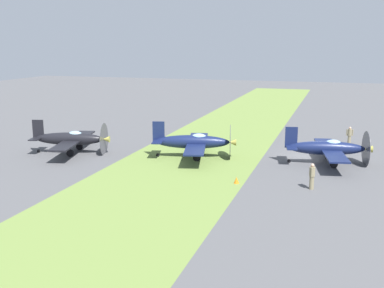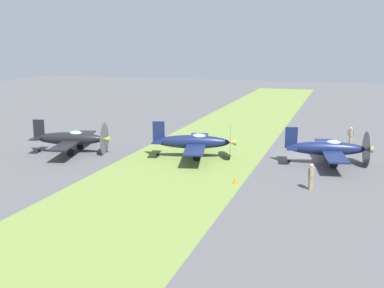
{
  "view_description": "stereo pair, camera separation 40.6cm",
  "coord_description": "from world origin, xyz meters",
  "px_view_note": "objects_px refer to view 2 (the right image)",
  "views": [
    {
      "loc": [
        39.78,
        2.06,
        9.42
      ],
      "look_at": [
        3.1,
        -9.43,
        1.18
      ],
      "focal_mm": 44.37,
      "sensor_mm": 36.0,
      "label": 1
    },
    {
      "loc": [
        39.66,
        2.45,
        9.42
      ],
      "look_at": [
        3.1,
        -9.43,
        1.18
      ],
      "focal_mm": 44.37,
      "sensor_mm": 36.0,
      "label": 2
    }
  ],
  "objects_px": {
    "airplane_lead": "(328,148)",
    "ground_crew_chief": "(311,176)",
    "airplane_trail": "(72,139)",
    "runway_marker_cone": "(235,180)",
    "airplane_wingman": "(194,142)",
    "ground_crew_mechanic": "(351,136)"
  },
  "relations": [
    {
      "from": "airplane_trail",
      "to": "ground_crew_mechanic",
      "type": "xyz_separation_m",
      "value": [
        -10.77,
        23.08,
        -0.36
      ]
    },
    {
      "from": "airplane_wingman",
      "to": "airplane_trail",
      "type": "bearing_deg",
      "value": -94.16
    },
    {
      "from": "airplane_lead",
      "to": "airplane_wingman",
      "type": "bearing_deg",
      "value": -94.75
    },
    {
      "from": "ground_crew_mechanic",
      "to": "runway_marker_cone",
      "type": "relative_size",
      "value": 3.93
    },
    {
      "from": "airplane_wingman",
      "to": "airplane_trail",
      "type": "height_order",
      "value": "airplane_wingman"
    },
    {
      "from": "airplane_lead",
      "to": "ground_crew_chief",
      "type": "bearing_deg",
      "value": -16.42
    },
    {
      "from": "airplane_trail",
      "to": "runway_marker_cone",
      "type": "distance_m",
      "value": 16.3
    },
    {
      "from": "airplane_lead",
      "to": "ground_crew_chief",
      "type": "distance_m",
      "value": 7.27
    },
    {
      "from": "airplane_wingman",
      "to": "runway_marker_cone",
      "type": "xyz_separation_m",
      "value": [
        6.35,
        4.99,
        -1.1
      ]
    },
    {
      "from": "airplane_wingman",
      "to": "ground_crew_mechanic",
      "type": "bearing_deg",
      "value": 112.44
    },
    {
      "from": "airplane_wingman",
      "to": "runway_marker_cone",
      "type": "height_order",
      "value": "airplane_wingman"
    },
    {
      "from": "ground_crew_mechanic",
      "to": "runway_marker_cone",
      "type": "bearing_deg",
      "value": 58.76
    },
    {
      "from": "airplane_lead",
      "to": "runway_marker_cone",
      "type": "distance_m",
      "value": 9.43
    },
    {
      "from": "airplane_trail",
      "to": "ground_crew_mechanic",
      "type": "height_order",
      "value": "airplane_trail"
    },
    {
      "from": "airplane_trail",
      "to": "runway_marker_cone",
      "type": "height_order",
      "value": "airplane_trail"
    },
    {
      "from": "airplane_lead",
      "to": "ground_crew_mechanic",
      "type": "bearing_deg",
      "value": 157.18
    },
    {
      "from": "airplane_wingman",
      "to": "ground_crew_chief",
      "type": "bearing_deg",
      "value": 44.82
    },
    {
      "from": "airplane_trail",
      "to": "runway_marker_cone",
      "type": "relative_size",
      "value": 19.48
    },
    {
      "from": "airplane_wingman",
      "to": "ground_crew_mechanic",
      "type": "height_order",
      "value": "airplane_wingman"
    },
    {
      "from": "airplane_lead",
      "to": "runway_marker_cone",
      "type": "xyz_separation_m",
      "value": [
        7.42,
        -5.73,
        -1.05
      ]
    },
    {
      "from": "ground_crew_chief",
      "to": "ground_crew_mechanic",
      "type": "xyz_separation_m",
      "value": [
        -15.19,
        2.5,
        0.0
      ]
    },
    {
      "from": "airplane_lead",
      "to": "airplane_trail",
      "type": "relative_size",
      "value": 1.0
    }
  ]
}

